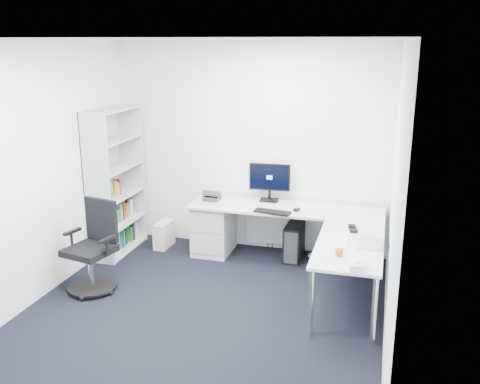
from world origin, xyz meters
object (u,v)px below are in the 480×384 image
(monitor, at_px, (269,182))
(laptop, at_px, (371,233))
(l_desk, at_px, (280,243))
(task_chair, at_px, (89,248))
(bookshelf, at_px, (115,182))

(monitor, bearing_deg, laptop, -46.28)
(l_desk, bearing_deg, task_chair, -150.00)
(l_desk, height_order, laptop, laptop)
(task_chair, relative_size, laptop, 2.79)
(monitor, xyz_separation_m, laptop, (1.32, -1.22, -0.12))
(l_desk, xyz_separation_m, task_chair, (-1.90, -1.10, 0.15))
(task_chair, distance_m, laptop, 3.01)
(bookshelf, distance_m, laptop, 3.32)
(bookshelf, relative_size, task_chair, 1.87)
(bookshelf, relative_size, laptop, 5.21)
(l_desk, relative_size, monitor, 4.56)
(task_chair, height_order, laptop, task_chair)
(monitor, height_order, laptop, monitor)
(l_desk, xyz_separation_m, bookshelf, (-2.17, 0.05, 0.59))
(l_desk, xyz_separation_m, laptop, (1.06, -0.68, 0.48))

